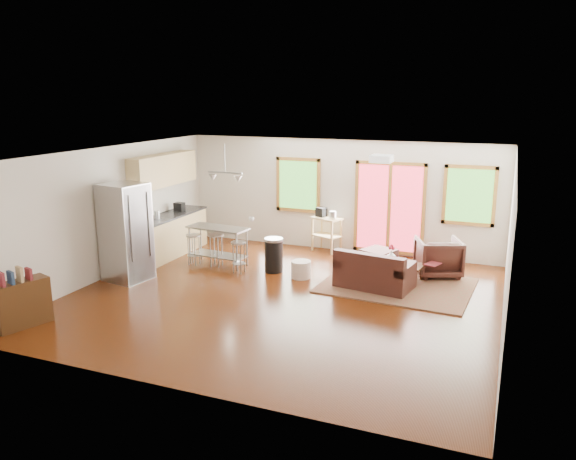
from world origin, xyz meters
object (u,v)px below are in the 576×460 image
at_px(loveseat, 374,274).
at_px(kitchen_cart, 326,222).
at_px(rug, 397,285).
at_px(coffee_table, 401,266).
at_px(island, 218,239).
at_px(refrigerator, 126,232).
at_px(armchair, 438,255).
at_px(ottoman, 379,259).

bearing_deg(loveseat, kitchen_cart, 136.72).
bearing_deg(rug, coffee_table, 91.11).
bearing_deg(loveseat, island, -175.03).
height_order(rug, refrigerator, refrigerator).
xyz_separation_m(armchair, island, (-4.51, -0.98, 0.15)).
bearing_deg(coffee_table, rug, -88.89).
height_order(refrigerator, kitchen_cart, refrigerator).
distance_m(rug, island, 3.91).
bearing_deg(ottoman, armchair, -3.98).
height_order(ottoman, refrigerator, refrigerator).
xyz_separation_m(coffee_table, island, (-3.86, -0.41, 0.27)).
xyz_separation_m(loveseat, kitchen_cart, (-1.65, 2.14, 0.41)).
xyz_separation_m(ottoman, refrigerator, (-4.47, -2.58, 0.76)).
relative_size(loveseat, kitchen_cart, 1.47).
xyz_separation_m(island, kitchen_cart, (1.83, 1.89, 0.13)).
bearing_deg(armchair, rug, 34.24).
height_order(refrigerator, island, refrigerator).
height_order(rug, kitchen_cart, kitchen_cart).
bearing_deg(armchair, coffee_table, 20.14).
distance_m(coffee_table, armchair, 0.88).
height_order(ottoman, kitchen_cart, kitchen_cart).
bearing_deg(ottoman, loveseat, -81.17).
relative_size(coffee_table, ottoman, 1.59).
bearing_deg(armchair, refrigerator, 2.01).
bearing_deg(rug, ottoman, 120.17).
relative_size(armchair, island, 0.63).
distance_m(rug, ottoman, 1.20).
xyz_separation_m(armchair, refrigerator, (-5.70, -2.50, 0.53)).
height_order(ottoman, island, island).
distance_m(armchair, refrigerator, 6.25).
bearing_deg(ottoman, rug, -59.83).
height_order(armchair, ottoman, armchair).
relative_size(rug, refrigerator, 1.43).
relative_size(refrigerator, island, 1.41).
xyz_separation_m(armchair, ottoman, (-1.24, 0.09, -0.23)).
distance_m(island, kitchen_cart, 2.63).
xyz_separation_m(rug, refrigerator, (-5.07, -1.55, 0.95)).
bearing_deg(ottoman, coffee_table, -48.29).
xyz_separation_m(loveseat, ottoman, (-0.21, 1.32, -0.09)).
bearing_deg(loveseat, coffee_table, 68.79).
distance_m(armchair, island, 4.61).
height_order(armchair, refrigerator, refrigerator).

